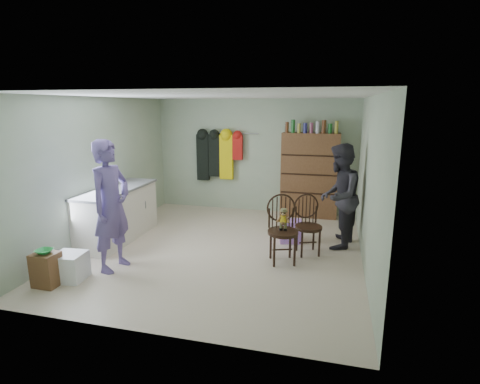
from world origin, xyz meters
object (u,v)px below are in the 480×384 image
(counter, at_px, (118,214))
(chair_front, at_px, (282,225))
(dresser, at_px, (310,175))
(chair_far, at_px, (308,222))

(counter, height_order, chair_front, chair_front)
(chair_front, height_order, dresser, dresser)
(counter, distance_m, chair_front, 3.00)
(chair_front, xyz_separation_m, chair_far, (0.35, 0.45, -0.06))
(chair_far, bearing_deg, chair_front, -149.53)
(dresser, bearing_deg, chair_far, -86.45)
(counter, bearing_deg, chair_far, 3.22)
(chair_front, xyz_separation_m, dresser, (0.22, 2.56, 0.34))
(chair_far, height_order, dresser, dresser)
(chair_far, xyz_separation_m, dresser, (-0.13, 2.11, 0.40))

